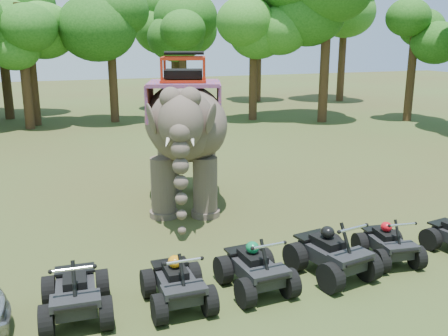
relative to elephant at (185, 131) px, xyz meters
The scene contains 19 objects.
ground 4.82m from the elephant, 87.19° to the right, with size 110.00×110.00×0.00m, color #47381E.
elephant is the anchor object (origin of this frame).
atv_0 7.16m from the elephant, 123.51° to the right, with size 1.29×1.76×1.31m, color black, non-canonical shape.
atv_1 6.58m from the elephant, 107.54° to the right, with size 1.22×1.67×1.24m, color black, non-canonical shape.
atv_2 6.24m from the elephant, 91.85° to the right, with size 1.25×1.71×1.27m, color black, non-canonical shape.
atv_3 6.42m from the elephant, 74.32° to the right, with size 1.35×1.85×1.37m, color black, non-canonical shape.
atv_4 6.93m from the elephant, 60.08° to the right, with size 1.14×1.56×1.16m, color black, non-canonical shape.
tree_0 17.10m from the elephant, 89.31° to the left, with size 5.41×5.41×7.73m, color #195114, non-canonical shape.
tree_1 18.77m from the elephant, 74.51° to the left, with size 5.15×5.15×7.36m, color #195114, non-canonical shape.
tree_2 17.28m from the elephant, 59.45° to the left, with size 5.32×5.32×7.60m, color #195114, non-canonical shape.
tree_3 17.87m from the elephant, 44.94° to the left, with size 6.49×6.49×9.27m, color #195114, non-canonical shape.
tree_4 21.01m from the elephant, 31.53° to the left, with size 5.08×5.08×7.26m, color #195114, non-canonical shape.
tree_26 18.03m from the elephant, 104.30° to the left, with size 4.81×4.81×6.88m, color #195114, non-canonical shape.
tree_27 23.17m from the elephant, 75.58° to the left, with size 6.13×6.13×8.76m, color #195114, non-canonical shape.
tree_33 16.97m from the elephant, 106.62° to the left, with size 5.49×5.49×7.85m, color #195114, non-canonical shape.
tree_34 21.65m from the elephant, 106.50° to the left, with size 6.49×6.49×9.28m, color #195114, non-canonical shape.
tree_35 24.55m from the elephant, 75.99° to the left, with size 5.17×5.17×7.38m, color #195114, non-canonical shape.
tree_37 29.03m from the elephant, 47.52° to the left, with size 6.90×6.90×9.85m, color #195114, non-canonical shape.
tree_38 26.74m from the elephant, 61.13° to the left, with size 5.37×5.37×7.67m, color #195114, non-canonical shape.
Camera 1 is at (-4.35, -10.61, 5.21)m, focal length 40.00 mm.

